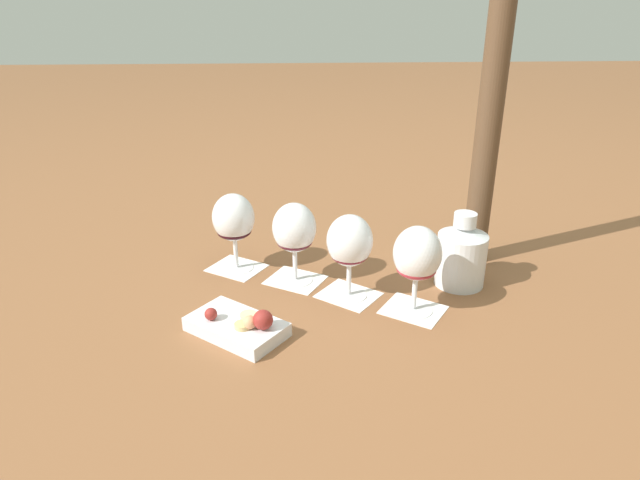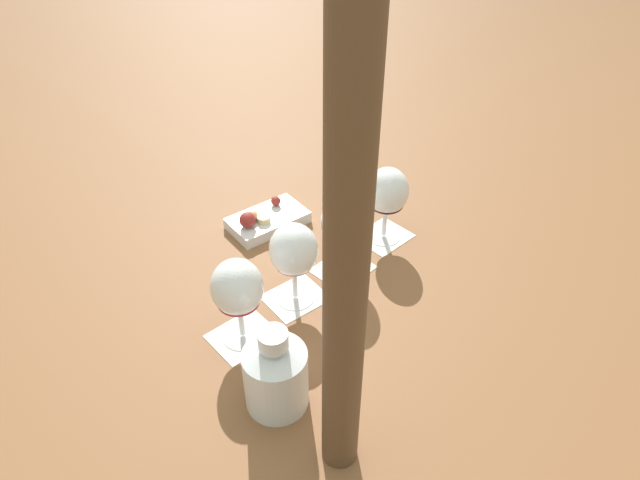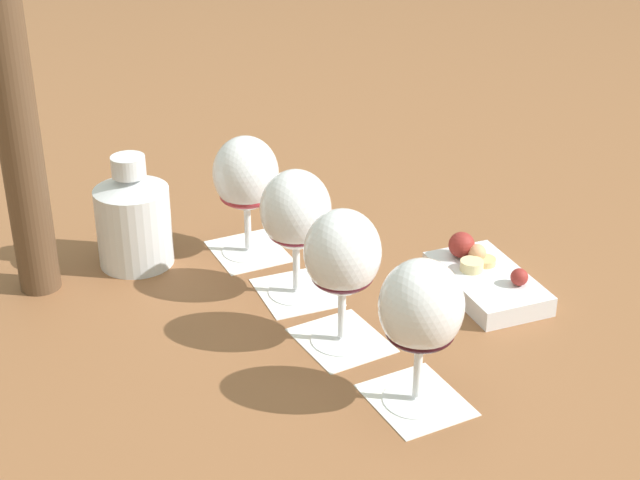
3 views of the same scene
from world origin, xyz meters
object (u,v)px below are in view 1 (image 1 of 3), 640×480
Objects in this scene: ceramic_vase at (462,255)px; snack_dish at (239,326)px; wine_glass_1 at (350,245)px; umbrella_pole at (493,90)px; wine_glass_0 at (417,257)px; wine_glass_3 at (234,221)px; wine_glass_2 at (294,231)px.

snack_dish is at bearing 20.16° from ceramic_vase.
umbrella_pole reaches higher than wine_glass_1.
wine_glass_0 and wine_glass_1 have the same top height.
wine_glass_3 is 0.29m from snack_dish.
ceramic_vase is 0.80× the size of snack_dish.
umbrella_pole is (-0.41, -0.09, 0.27)m from wine_glass_2.
wine_glass_0 is at bearing 50.24° from umbrella_pole.
ceramic_vase is (-0.48, 0.10, -0.04)m from wine_glass_3.
wine_glass_1 is at bearing 27.29° from umbrella_pole.
wine_glass_0 reaches higher than ceramic_vase.
ceramic_vase is (-0.24, -0.03, -0.04)m from wine_glass_1.
wine_glass_0 is at bearing 151.49° from wine_glass_1.
umbrella_pole is at bearing -150.81° from snack_dish.
wine_glass_0 is at bearing 150.61° from wine_glass_3.
wine_glass_1 is at bearing 8.09° from ceramic_vase.
wine_glass_3 is 0.49m from ceramic_vase.
wine_glass_1 and wine_glass_3 have the same top height.
umbrella_pole reaches higher than wine_glass_0.
snack_dish is at bearing 11.28° from wine_glass_0.
snack_dish is (-0.03, 0.27, -0.10)m from wine_glass_3.
wine_glass_3 is (0.13, -0.06, 0.00)m from wine_glass_2.
wine_glass_3 is at bearing 2.22° from umbrella_pole.
ceramic_vase is (-0.35, 0.04, -0.04)m from wine_glass_2.
wine_glass_0 and wine_glass_3 have the same top height.
wine_glass_1 is (0.12, -0.07, -0.00)m from wine_glass_0.
snack_dish is at bearing 29.19° from umbrella_pole.
ceramic_vase is 0.21× the size of umbrella_pole.
wine_glass_3 is 0.86× the size of snack_dish.
snack_dish is at bearing 31.80° from wine_glass_1.
umbrella_pole reaches higher than wine_glass_3.
wine_glass_2 is at bearing -31.05° from wine_glass_0.
wine_glass_0 is 0.14m from wine_glass_1.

